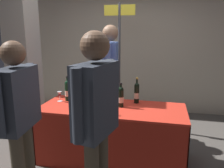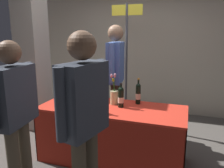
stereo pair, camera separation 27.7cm
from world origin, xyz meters
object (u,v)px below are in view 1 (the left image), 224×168
Objects in this scene: display_bottle_0 at (121,97)px; booth_signpost at (119,53)px; vendor_presenter at (110,70)px; concrete_pillar at (22,43)px; wine_glass_near_vendor at (60,94)px; flower_vase at (113,96)px; taster_foreground_right at (96,114)px; tasting_table at (112,123)px; featured_wine_bottle at (68,90)px.

booth_signpost reaches higher than display_bottle_0.
booth_signpost reaches higher than vendor_presenter.
vendor_presenter is at bearing 6.55° from concrete_pillar.
booth_signpost is (0.61, 1.12, 0.48)m from wine_glass_near_vendor.
flower_vase is (1.60, -0.46, -0.64)m from concrete_pillar.
display_bottle_0 is at bearing 11.72° from taster_foreground_right.
flower_vase is (-0.12, 0.08, -0.02)m from display_bottle_0.
concrete_pillar reaches higher than flower_vase.
display_bottle_0 is 0.75× the size of flower_vase.
featured_wine_bottle reaches higher than tasting_table.
taster_foreground_right is at bearing -51.62° from wine_glass_near_vendor.
display_bottle_0 is 1.04m from taster_foreground_right.
vendor_presenter is (0.46, 0.61, 0.20)m from featured_wine_bottle.
featured_wine_bottle is at bearing 178.35° from flower_vase.
flower_vase is at bearing 17.72° from taster_foreground_right.
featured_wine_bottle is at bearing 33.68° from wine_glass_near_vendor.
tasting_table is 1.11m from taster_foreground_right.
flower_vase is (0.74, 0.04, 0.01)m from wine_glass_near_vendor.
booth_signpost is (-0.25, 1.16, 0.45)m from display_bottle_0.
tasting_table is 4.43× the size of flower_vase.
display_bottle_0 is at bearing -77.77° from booth_signpost.
taster_foreground_right is (-0.01, -1.03, 0.14)m from display_bottle_0.
concrete_pillar is 9.53× the size of display_bottle_0.
display_bottle_0 is 2.27× the size of wine_glass_near_vendor.
booth_signpost is (1.46, 0.61, -0.17)m from concrete_pillar.
vendor_presenter reaches higher than taster_foreground_right.
flower_vase is at bearing 3.39° from wine_glass_near_vendor.
display_bottle_0 is at bearing -7.69° from featured_wine_bottle.
booth_signpost is at bearing 166.75° from vendor_presenter.
featured_wine_bottle is 0.65m from flower_vase.
featured_wine_bottle is at bearing -25.10° from concrete_pillar.
vendor_presenter is 1.77m from taster_foreground_right.
taster_foreground_right is (1.71, -1.58, -0.47)m from concrete_pillar.
vendor_presenter is at bearing 52.83° from featured_wine_bottle.
display_bottle_0 is 0.86m from wine_glass_near_vendor.
taster_foreground_right is at bearing 2.86° from vendor_presenter.
taster_foreground_right is (0.85, -1.07, 0.18)m from wine_glass_near_vendor.
flower_vase is 1.13m from taster_foreground_right.
wine_glass_near_vendor is 0.08× the size of vendor_presenter.
booth_signpost is at bearing 18.51° from taster_foreground_right.
vendor_presenter is (0.55, 0.67, 0.24)m from wine_glass_near_vendor.
vendor_presenter reaches higher than flower_vase.
taster_foreground_right reaches higher than wine_glass_near_vendor.
vendor_presenter is 0.51m from booth_signpost.
concrete_pillar is at bearing 154.90° from featured_wine_bottle.
booth_signpost is (-0.15, 1.20, 0.80)m from tasting_table.
display_bottle_0 is at bearing -35.96° from flower_vase.
booth_signpost is (0.05, 0.45, 0.24)m from vendor_presenter.
tasting_table is at bearing -84.15° from flower_vase.
concrete_pillar is at bearing -90.20° from vendor_presenter.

